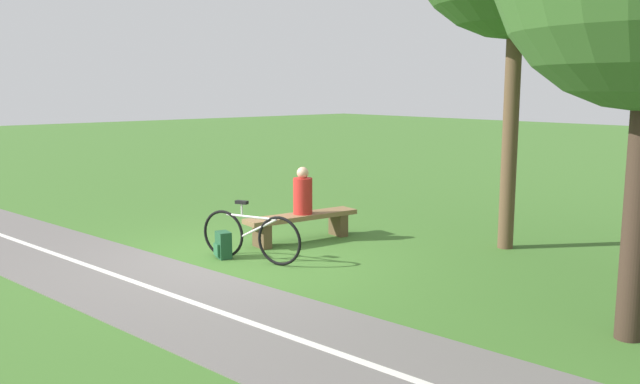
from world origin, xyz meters
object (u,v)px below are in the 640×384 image
(bench, at_px, (302,222))
(backpack, at_px, (223,245))
(person_seated, at_px, (303,193))
(bicycle, at_px, (251,236))

(bench, relative_size, backpack, 5.10)
(bench, distance_m, person_seated, 0.49)
(backpack, bearing_deg, person_seated, -177.53)
(bench, height_order, bicycle, bicycle)
(person_seated, distance_m, backpack, 1.78)
(bench, bearing_deg, backpack, 8.98)
(bicycle, distance_m, backpack, 0.52)
(bicycle, height_order, backpack, bicycle)
(bicycle, bearing_deg, person_seated, 88.62)
(bicycle, bearing_deg, bench, 89.04)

